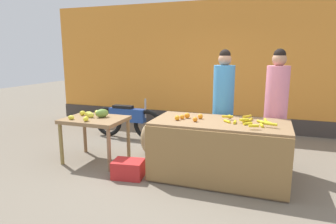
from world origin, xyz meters
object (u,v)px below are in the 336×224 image
(vendor_woman_blue_shirt, at_px, (223,106))
(vendor_woman_pink_shirt, at_px, (276,110))
(parked_motorcycle, at_px, (127,120))
(produce_sack, at_px, (150,139))
(produce_crate, at_px, (128,169))

(vendor_woman_blue_shirt, bearing_deg, vendor_woman_pink_shirt, -3.12)
(parked_motorcycle, bearing_deg, produce_sack, -43.01)
(vendor_woman_pink_shirt, bearing_deg, parked_motorcycle, 165.58)
(vendor_woman_pink_shirt, distance_m, produce_crate, 2.42)
(vendor_woman_blue_shirt, distance_m, parked_motorcycle, 2.32)
(parked_motorcycle, xyz_separation_m, produce_sack, (0.88, -0.82, -0.11))
(produce_crate, xyz_separation_m, produce_sack, (-0.08, 1.03, 0.17))
(vendor_woman_blue_shirt, relative_size, produce_crate, 4.23)
(vendor_woman_pink_shirt, xyz_separation_m, produce_sack, (-2.07, -0.06, -0.65))
(vendor_woman_blue_shirt, xyz_separation_m, vendor_woman_pink_shirt, (0.81, -0.04, 0.00))
(parked_motorcycle, height_order, produce_crate, parked_motorcycle)
(parked_motorcycle, distance_m, produce_crate, 2.10)
(produce_sack, bearing_deg, parked_motorcycle, 136.99)
(vendor_woman_pink_shirt, relative_size, produce_sack, 3.17)
(vendor_woman_pink_shirt, distance_m, parked_motorcycle, 3.09)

